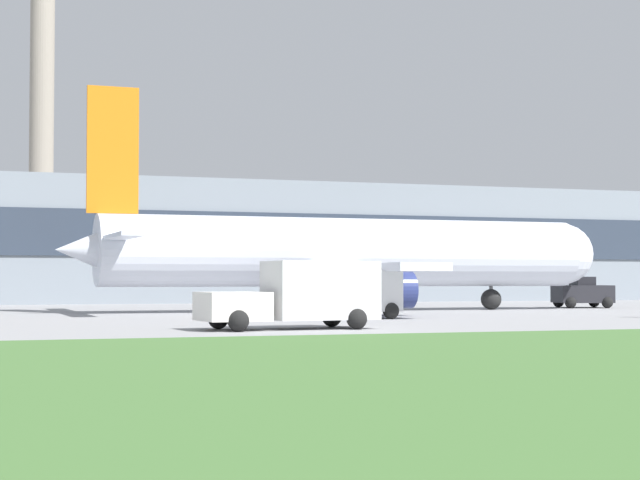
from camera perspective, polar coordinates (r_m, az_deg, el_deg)
ground_plane at (r=50.31m, az=0.35°, el=-4.01°), size 400.00×400.00×0.00m
terminal_building at (r=78.65m, az=-7.30°, el=0.02°), size 88.99×10.17×18.28m
smokestack_left at (r=111.70m, az=-14.63°, el=5.52°), size 2.79×2.79×32.46m
airplane at (r=55.65m, az=1.05°, el=-0.75°), size 29.56×25.16×11.05m
pushback_tug at (r=64.16m, az=13.82°, el=-2.80°), size 3.53×3.17×1.81m
baggage_truck at (r=35.99m, az=-1.05°, el=-2.97°), size 6.10×3.05×2.29m
fuel_truck at (r=45.05m, az=2.00°, el=-2.96°), size 4.32×3.03×2.05m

